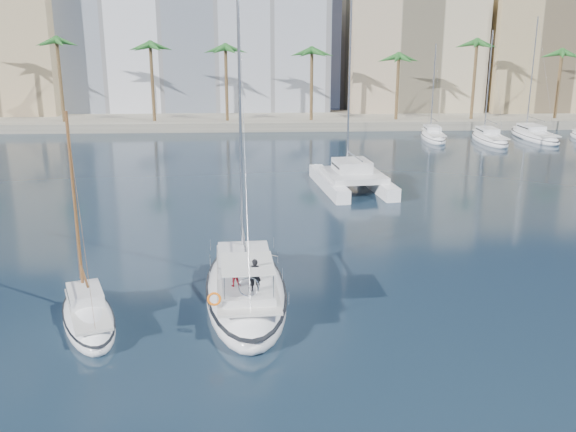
{
  "coord_description": "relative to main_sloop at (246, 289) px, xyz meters",
  "views": [
    {
      "loc": [
        -2.26,
        -32.17,
        13.51
      ],
      "look_at": [
        -0.58,
        1.5,
        3.6
      ],
      "focal_mm": 40.0,
      "sensor_mm": 36.0,
      "label": 1
    }
  ],
  "objects": [
    {
      "name": "building_beige",
      "position": [
        24.92,
        71.42,
        9.44
      ],
      "size": [
        20.0,
        14.0,
        20.0
      ],
      "primitive_type": "cube",
      "color": "tan",
      "rests_on": "ground"
    },
    {
      "name": "moored_yacht_c",
      "position": [
        35.92,
        48.42,
        -0.56
      ],
      "size": [
        3.98,
        12.33,
        15.54
      ],
      "primitive_type": null,
      "rotation": [
        0.0,
        0.0,
        0.03
      ],
      "color": "white",
      "rests_on": "ground"
    },
    {
      "name": "small_sloop",
      "position": [
        -7.41,
        -2.56,
        -0.16
      ],
      "size": [
        4.69,
        7.65,
        10.5
      ],
      "rotation": [
        0.0,
        0.0,
        0.36
      ],
      "color": "white",
      "rests_on": "ground"
    },
    {
      "name": "ground",
      "position": [
        2.92,
        1.42,
        -0.56
      ],
      "size": [
        160.0,
        160.0,
        0.0
      ],
      "primitive_type": "plane",
      "color": "black",
      "rests_on": "ground"
    },
    {
      "name": "moored_yacht_b",
      "position": [
        29.42,
        46.42,
        -0.56
      ],
      "size": [
        3.32,
        10.83,
        13.72
      ],
      "primitive_type": null,
      "rotation": [
        0.0,
        0.0,
        -0.02
      ],
      "color": "white",
      "rests_on": "ground"
    },
    {
      "name": "moored_yacht_a",
      "position": [
        22.92,
        48.42,
        -0.56
      ],
      "size": [
        3.37,
        9.52,
        11.9
      ],
      "primitive_type": null,
      "rotation": [
        0.0,
        0.0,
        -0.07
      ],
      "color": "white",
      "rests_on": "ground"
    },
    {
      "name": "quay",
      "position": [
        2.92,
        62.42,
        0.04
      ],
      "size": [
        120.0,
        14.0,
        1.2
      ],
      "primitive_type": "cube",
      "color": "gray",
      "rests_on": "ground"
    },
    {
      "name": "building_modern",
      "position": [
        -9.08,
        74.42,
        13.44
      ],
      "size": [
        42.0,
        16.0,
        28.0
      ],
      "primitive_type": "cube",
      "color": "silver",
      "rests_on": "ground"
    },
    {
      "name": "building_tan_right",
      "position": [
        44.92,
        69.42,
        8.44
      ],
      "size": [
        18.0,
        12.0,
        18.0
      ],
      "primitive_type": "cube",
      "color": "tan",
      "rests_on": "ground"
    },
    {
      "name": "main_sloop",
      "position": [
        0.0,
        0.0,
        0.0
      ],
      "size": [
        4.85,
        13.11,
        19.13
      ],
      "rotation": [
        0.0,
        0.0,
        0.06
      ],
      "color": "white",
      "rests_on": "ground"
    },
    {
      "name": "catamaran",
      "position": [
        8.95,
        23.45,
        0.55
      ],
      "size": [
        6.59,
        11.24,
        15.74
      ],
      "rotation": [
        0.0,
        0.0,
        0.12
      ],
      "color": "white",
      "rests_on": "ground"
    },
    {
      "name": "palm_left",
      "position": [
        -31.08,
        58.42,
        9.72
      ],
      "size": [
        3.6,
        3.6,
        12.3
      ],
      "color": "brown",
      "rests_on": "ground"
    },
    {
      "name": "seagull",
      "position": [
        1.23,
        4.35,
        0.21
      ],
      "size": [
        1.23,
        0.53,
        0.23
      ],
      "color": "silver",
      "rests_on": "ground"
    },
    {
      "name": "palm_centre",
      "position": [
        2.92,
        58.42,
        9.72
      ],
      "size": [
        3.6,
        3.6,
        12.3
      ],
      "color": "brown",
      "rests_on": "ground"
    },
    {
      "name": "palm_right",
      "position": [
        36.92,
        58.42,
        9.72
      ],
      "size": [
        3.6,
        3.6,
        12.3
      ],
      "color": "brown",
      "rests_on": "ground"
    }
  ]
}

